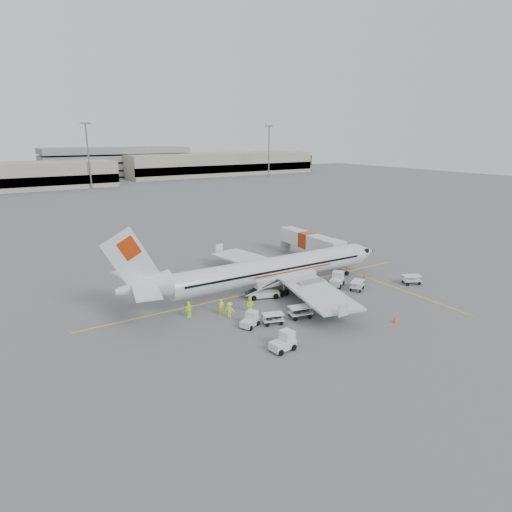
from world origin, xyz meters
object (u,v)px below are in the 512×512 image
object	(u,v)px
tug_fore	(337,279)
tug_mid	(283,341)
jet_bridge	(307,246)
tug_aft	(250,320)
aircraft	(275,253)
belt_loader	(263,287)

from	to	relation	value
tug_fore	tug_mid	xyz separation A→B (m)	(-15.30, -9.82, -0.03)
jet_bridge	tug_aft	xyz separation A→B (m)	(-20.07, -16.03, -1.22)
aircraft	tug_aft	distance (m)	11.16
belt_loader	tug_fore	bearing A→B (deg)	10.37
belt_loader	tug_fore	world-z (taller)	belt_loader
aircraft	jet_bridge	distance (m)	15.52
tug_mid	tug_aft	world-z (taller)	tug_mid
belt_loader	tug_aft	world-z (taller)	belt_loader
tug_mid	tug_aft	distance (m)	5.58
jet_bridge	belt_loader	distance (m)	17.86
aircraft	belt_loader	distance (m)	4.29
aircraft	tug_fore	world-z (taller)	aircraft
jet_bridge	belt_loader	xyz separation A→B (m)	(-14.65, -10.20, -0.68)
belt_loader	tug_aft	size ratio (longest dim) A/B	2.45
aircraft	jet_bridge	bearing A→B (deg)	37.98
tug_fore	tug_mid	distance (m)	18.18
jet_bridge	tug_mid	distance (m)	29.55
jet_bridge	tug_aft	world-z (taller)	jet_bridge
belt_loader	tug_fore	xyz separation A→B (m)	(9.82, -1.59, -0.40)
aircraft	tug_aft	xyz separation A→B (m)	(-7.75, -6.99, -3.96)
tug_fore	jet_bridge	bearing A→B (deg)	34.95
tug_mid	tug_aft	size ratio (longest dim) A/B	1.13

